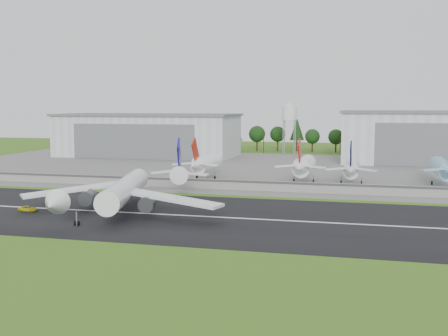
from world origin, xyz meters
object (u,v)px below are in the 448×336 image
(main_airliner, at_px, (124,194))
(parked_jet_skyblue, at_px, (444,168))
(parked_jet_red_a, at_px, (205,164))
(parked_jet_navy, at_px, (351,168))
(parked_jet_red_b, at_px, (303,166))
(ground_vehicle, at_px, (28,209))

(main_airliner, height_order, parked_jet_skyblue, main_airliner)
(parked_jet_red_a, height_order, parked_jet_navy, parked_jet_red_a)
(parked_jet_red_b, distance_m, parked_jet_navy, 16.74)
(ground_vehicle, distance_m, parked_jet_red_a, 76.70)
(parked_jet_skyblue, bearing_deg, main_airliner, -140.20)
(parked_jet_skyblue, bearing_deg, ground_vehicle, -145.65)
(parked_jet_red_a, relative_size, parked_jet_red_b, 1.00)
(parked_jet_navy, bearing_deg, parked_jet_red_a, 179.94)
(main_airliner, distance_m, parked_jet_red_b, 77.46)
(main_airliner, relative_size, ground_vehicle, 11.68)
(parked_jet_navy, bearing_deg, parked_jet_skyblue, 9.32)
(main_airliner, xyz_separation_m, parked_jet_navy, (55.55, 66.93, 0.99))
(parked_jet_red_a, distance_m, parked_jet_red_b, 36.65)
(ground_vehicle, distance_m, parked_jet_navy, 108.00)
(parked_jet_red_b, xyz_separation_m, parked_jet_navy, (16.73, -0.08, -0.47))
(main_airliner, bearing_deg, ground_vehicle, -4.05)
(ground_vehicle, relative_size, parked_jet_navy, 0.16)
(main_airliner, xyz_separation_m, ground_vehicle, (-25.39, -4.39, -4.10))
(ground_vehicle, height_order, parked_jet_skyblue, parked_jet_skyblue)
(ground_vehicle, bearing_deg, parked_jet_red_b, -43.69)
(main_airliner, height_order, ground_vehicle, main_airliner)
(ground_vehicle, height_order, parked_jet_red_a, parked_jet_red_a)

